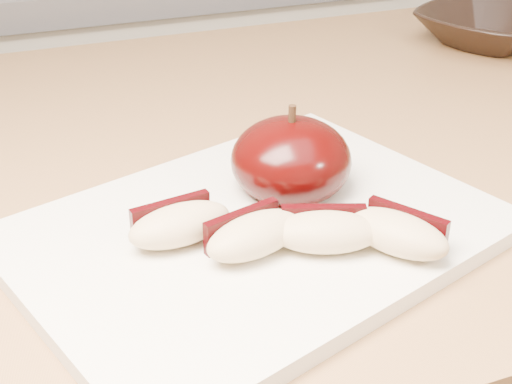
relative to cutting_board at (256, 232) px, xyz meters
name	(u,v)px	position (x,y,z in m)	size (l,w,h in m)	color
back_cabinet	(118,195)	(0.04, 0.85, -0.44)	(2.40, 0.62, 0.94)	silver
cutting_board	(256,232)	(0.00, 0.00, 0.00)	(0.31, 0.23, 0.01)	silver
apple_half	(291,160)	(0.04, 0.04, 0.03)	(0.11, 0.11, 0.07)	black
apple_wedge_a	(179,224)	(-0.05, 0.00, 0.02)	(0.07, 0.04, 0.03)	tan
apple_wedge_b	(253,234)	(-0.01, -0.03, 0.02)	(0.08, 0.05, 0.03)	tan
apple_wedge_c	(325,231)	(0.03, -0.04, 0.02)	(0.08, 0.06, 0.03)	tan
apple_wedge_d	(398,232)	(0.07, -0.06, 0.02)	(0.07, 0.08, 0.03)	tan
bowl	(489,28)	(0.41, 0.30, 0.01)	(0.16, 0.16, 0.04)	black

